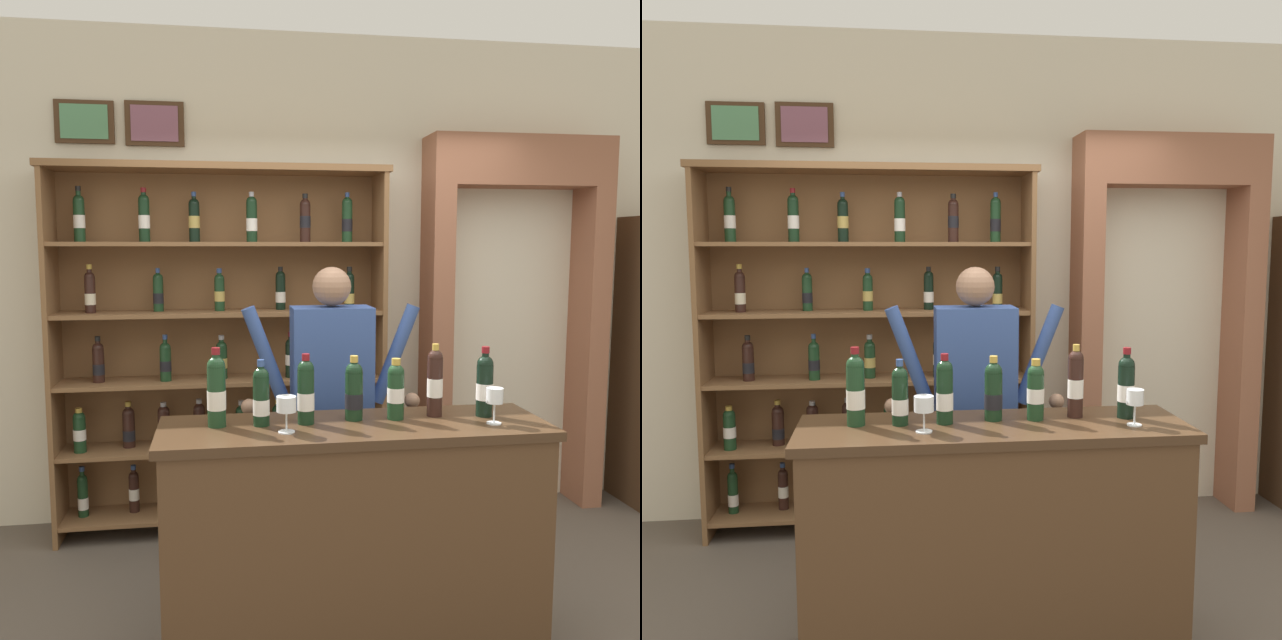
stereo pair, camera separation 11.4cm
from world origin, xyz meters
TOP-DOWN VIEW (x-y plane):
  - back_wall at (-0.00, 1.72)m, footprint 12.00×0.19m
  - wine_shelf at (-0.62, 1.45)m, footprint 2.07×0.36m
  - archway_doorway at (1.34, 1.59)m, footprint 1.23×0.45m
  - tasting_counter at (-0.06, -0.00)m, footprint 1.66×0.50m
  - shopkeeper at (-0.07, 0.58)m, footprint 0.93×0.22m
  - tasting_bottle_bianco at (-0.64, 0.05)m, footprint 0.08×0.08m
  - tasting_bottle_rosso at (-0.46, 0.04)m, footprint 0.07×0.07m
  - tasting_bottle_prosecco at (-0.27, 0.04)m, footprint 0.07×0.07m
  - tasting_bottle_riserva at (-0.05, 0.07)m, footprint 0.08×0.08m
  - tasting_bottle_grappa at (0.13, 0.05)m, footprint 0.08×0.08m
  - tasting_bottle_super_tuscan at (0.31, 0.08)m, footprint 0.07×0.07m
  - tasting_bottle_vin_santo at (0.53, 0.04)m, footprint 0.07×0.07m
  - wine_glass_left at (-0.36, -0.08)m, footprint 0.08×0.08m
  - wine_glass_center at (0.52, -0.09)m, footprint 0.07×0.07m

SIDE VIEW (x-z plane):
  - tasting_counter at x=-0.06m, z-range 0.00..1.04m
  - shopkeeper at x=-0.07m, z-range 0.20..1.89m
  - wine_glass_left at x=-0.36m, z-range 1.08..1.23m
  - wine_glass_center at x=0.52m, z-range 1.08..1.24m
  - tasting_bottle_rosso at x=-0.46m, z-range 1.03..1.31m
  - tasting_bottle_riserva at x=-0.05m, z-range 1.03..1.31m
  - tasting_bottle_grappa at x=0.13m, z-range 1.04..1.31m
  - tasting_bottle_prosecco at x=-0.27m, z-range 1.03..1.33m
  - tasting_bottle_vin_santo at x=0.53m, z-range 1.03..1.34m
  - wine_shelf at x=-0.62m, z-range 0.05..2.33m
  - tasting_bottle_bianco at x=-0.64m, z-range 1.03..1.36m
  - tasting_bottle_super_tuscan at x=0.31m, z-range 1.04..1.36m
  - archway_doorway at x=1.34m, z-range 0.18..2.68m
  - back_wall at x=0.00m, z-range 0.00..3.15m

